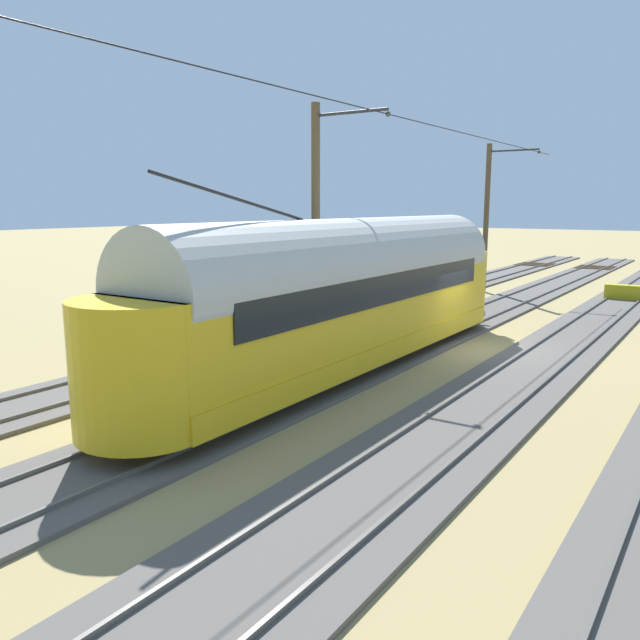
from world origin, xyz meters
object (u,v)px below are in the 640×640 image
(vintage_streetcar, at_px, (349,292))
(track_end_bumper, at_px, (625,293))
(boxcar_adjacent, at_px, (350,266))
(catenary_pole_mid_near, at_px, (317,223))
(catenary_pole_foreground, at_px, (488,216))

(vintage_streetcar, bearing_deg, track_end_bumper, -103.12)
(vintage_streetcar, height_order, boxcar_adjacent, vintage_streetcar)
(catenary_pole_mid_near, bearing_deg, boxcar_adjacent, -69.87)
(boxcar_adjacent, xyz_separation_m, track_end_bumper, (-8.80, -11.58, -1.77))
(catenary_pole_foreground, bearing_deg, track_end_bumper, -175.48)
(vintage_streetcar, height_order, catenary_pole_mid_near, catenary_pole_mid_near)
(boxcar_adjacent, relative_size, catenary_pole_foreground, 1.81)
(catenary_pole_foreground, relative_size, catenary_pole_mid_near, 1.00)
(catenary_pole_foreground, bearing_deg, catenary_pole_mid_near, 90.00)
(boxcar_adjacent, height_order, track_end_bumper, boxcar_adjacent)
(vintage_streetcar, distance_m, boxcar_adjacent, 8.54)
(catenary_pole_foreground, distance_m, catenary_pole_mid_near, 16.22)
(vintage_streetcar, distance_m, catenary_pole_mid_near, 3.76)
(catenary_pole_mid_near, distance_m, track_end_bumper, 18.50)
(boxcar_adjacent, bearing_deg, track_end_bumper, -127.23)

